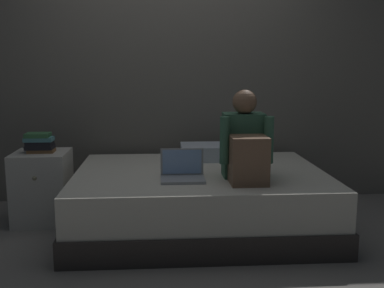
# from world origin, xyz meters

# --- Properties ---
(ground_plane) EXTENTS (8.00, 8.00, 0.00)m
(ground_plane) POSITION_xyz_m (0.00, 0.00, 0.00)
(ground_plane) COLOR gray
(wall_back) EXTENTS (5.60, 0.10, 2.70)m
(wall_back) POSITION_xyz_m (0.00, 1.20, 1.35)
(wall_back) COLOR slate
(wall_back) RESTS_ON ground_plane
(bed) EXTENTS (2.00, 1.50, 0.47)m
(bed) POSITION_xyz_m (0.20, 0.30, 0.23)
(bed) COLOR #332D2B
(bed) RESTS_ON ground_plane
(nightstand) EXTENTS (0.44, 0.46, 0.60)m
(nightstand) POSITION_xyz_m (-1.10, 0.53, 0.30)
(nightstand) COLOR beige
(nightstand) RESTS_ON ground_plane
(person_sitting) EXTENTS (0.39, 0.44, 0.66)m
(person_sitting) POSITION_xyz_m (0.51, -0.00, 0.72)
(person_sitting) COLOR #38664C
(person_sitting) RESTS_ON bed
(laptop) EXTENTS (0.32, 0.23, 0.22)m
(laptop) POSITION_xyz_m (0.05, 0.02, 0.53)
(laptop) COLOR #9EA0A5
(laptop) RESTS_ON bed
(pillow) EXTENTS (0.56, 0.36, 0.13)m
(pillow) POSITION_xyz_m (0.35, 0.75, 0.54)
(pillow) COLOR silver
(pillow) RESTS_ON bed
(book_stack) EXTENTS (0.23, 0.17, 0.16)m
(book_stack) POSITION_xyz_m (-1.10, 0.52, 0.68)
(book_stack) COLOR brown
(book_stack) RESTS_ON nightstand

